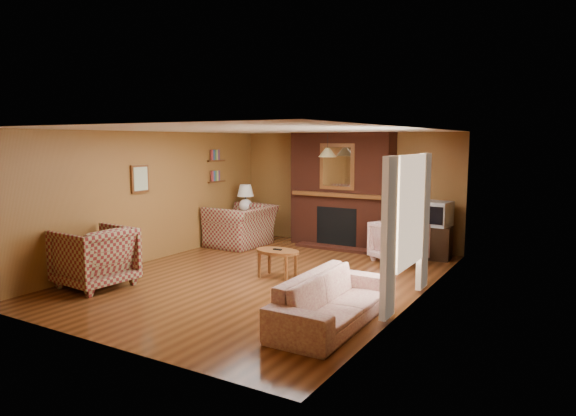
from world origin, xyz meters
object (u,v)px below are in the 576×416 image
Objects in this scene: fireplace at (341,191)px; side_table at (246,226)px; table_lamp at (246,197)px; floral_sofa at (333,300)px; plaid_armchair at (94,257)px; coffee_table at (277,254)px; tv_stand at (435,242)px; plaid_loveseat at (241,226)px; crt_tv at (436,214)px; floral_armchair at (399,242)px.

fireplace is 2.33m from side_table.
table_lamp is (0.00, 0.00, 0.67)m from side_table.
plaid_armchair is at bearing 95.60° from floral_sofa.
coffee_table is 3.28m from tv_stand.
floral_sofa is at bearing 49.32° from plaid_loveseat.
fireplace is 2.26m from plaid_loveseat.
fireplace reaches higher than floral_sofa.
table_lamp is 4.17m from crt_tv.
table_lamp reaches higher than coffee_table.
table_lamp is (-2.10, -0.53, -0.20)m from fireplace.
floral_sofa is at bearing -43.65° from side_table.
side_table is at bearing 134.32° from coffee_table.
coffee_table is at bearing 48.98° from floral_sofa.
floral_armchair is at bearing -4.09° from side_table.
floral_armchair is 3.64m from side_table.
tv_stand is at bearing 143.43° from plaid_armchair.
plaid_loveseat is 0.59m from side_table.
crt_tv is (1.86, 2.69, 0.47)m from coffee_table.
tv_stand is at bearing 55.35° from coffee_table.
plaid_loveseat is at bearing -64.42° from table_lamp.
fireplace reaches higher than crt_tv.
plaid_armchair reaches higher than side_table.
table_lamp is at bearing 134.32° from coffee_table.
floral_armchair is 2.48m from coffee_table.
crt_tv reaches higher than floral_sofa.
floral_sofa reaches higher than coffee_table.
coffee_table is (-1.34, -2.08, 0.01)m from floral_armchair.
plaid_armchair is at bearing -136.15° from tv_stand.
floral_sofa is at bearing 122.59° from floral_armchair.
table_lamp is at bearing 179.89° from tv_stand.
tv_stand is (0.52, 0.61, -0.06)m from floral_armchair.
crt_tv is at bearing -103.85° from floral_armchair.
fireplace is 2.36× the size of plaid_armchair.
tv_stand is at bearing -103.59° from floral_armchair.
plaid_armchair is 1.65× the size of table_lamp.
crt_tv is at bearing 143.39° from plaid_armchair.
plaid_loveseat is 3.39m from floral_armchair.
fireplace is 3.73× the size of side_table.
plaid_loveseat is 0.80m from table_lamp.
plaid_armchair is at bearing 75.33° from floral_armchair.
tv_stand is (2.05, -0.18, -0.87)m from fireplace.
plaid_loveseat is 3.69m from plaid_armchair.
plaid_loveseat is 4.02m from crt_tv.
side_table is (-2.29, 2.34, -0.07)m from coffee_table.
floral_sofa is 2.49× the size of floral_armchair.
fireplace is 1.90m from floral_armchair.
tv_stand is (4.15, 0.35, -0.01)m from side_table.
plaid_loveseat is at bearing 138.22° from coffee_table.
floral_armchair is at bearing -27.40° from fireplace.
floral_armchair is (-0.37, 3.56, 0.08)m from floral_sofa.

